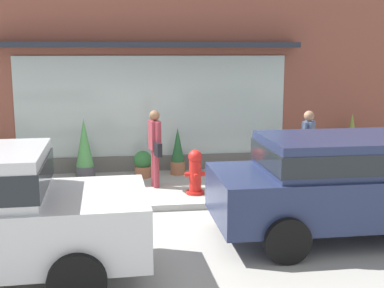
{
  "coord_description": "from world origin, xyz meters",
  "views": [
    {
      "loc": [
        -0.66,
        -9.14,
        2.87
      ],
      "look_at": [
        0.74,
        1.2,
        0.95
      ],
      "focal_mm": 47.73,
      "sensor_mm": 36.0,
      "label": 1
    }
  ],
  "objects_px": {
    "potted_plant_by_entrance": "(351,142)",
    "fire_hydrant": "(195,172)",
    "pedestrian_passerby": "(308,142)",
    "potted_plant_doorstep": "(84,150)",
    "parked_car_navy": "(350,180)",
    "potted_plant_window_center": "(289,158)",
    "potted_plant_window_right": "(143,164)",
    "potted_plant_window_left": "(178,152)",
    "pedestrian_with_handbag": "(155,143)"
  },
  "relations": [
    {
      "from": "pedestrian_passerby",
      "to": "parked_car_navy",
      "type": "relative_size",
      "value": 0.37
    },
    {
      "from": "potted_plant_window_center",
      "to": "potted_plant_doorstep",
      "type": "height_order",
      "value": "potted_plant_doorstep"
    },
    {
      "from": "fire_hydrant",
      "to": "potted_plant_window_left",
      "type": "xyz_separation_m",
      "value": [
        -0.17,
        1.71,
        0.07
      ]
    },
    {
      "from": "pedestrian_passerby",
      "to": "potted_plant_by_entrance",
      "type": "bearing_deg",
      "value": -9.17
    },
    {
      "from": "potted_plant_doorstep",
      "to": "potted_plant_by_entrance",
      "type": "relative_size",
      "value": 1.02
    },
    {
      "from": "fire_hydrant",
      "to": "potted_plant_window_left",
      "type": "relative_size",
      "value": 0.83
    },
    {
      "from": "pedestrian_with_handbag",
      "to": "potted_plant_window_center",
      "type": "height_order",
      "value": "pedestrian_with_handbag"
    },
    {
      "from": "potted_plant_window_right",
      "to": "potted_plant_window_left",
      "type": "bearing_deg",
      "value": 11.72
    },
    {
      "from": "fire_hydrant",
      "to": "pedestrian_passerby",
      "type": "relative_size",
      "value": 0.56
    },
    {
      "from": "pedestrian_passerby",
      "to": "pedestrian_with_handbag",
      "type": "bearing_deg",
      "value": 122.34
    },
    {
      "from": "parked_car_navy",
      "to": "potted_plant_by_entrance",
      "type": "xyz_separation_m",
      "value": [
        2.12,
        4.52,
        -0.26
      ]
    },
    {
      "from": "potted_plant_window_left",
      "to": "potted_plant_by_entrance",
      "type": "relative_size",
      "value": 0.81
    },
    {
      "from": "potted_plant_window_center",
      "to": "potted_plant_by_entrance",
      "type": "bearing_deg",
      "value": 0.67
    },
    {
      "from": "parked_car_navy",
      "to": "potted_plant_doorstep",
      "type": "bearing_deg",
      "value": 134.79
    },
    {
      "from": "potted_plant_by_entrance",
      "to": "pedestrian_with_handbag",
      "type": "bearing_deg",
      "value": -165.91
    },
    {
      "from": "pedestrian_with_handbag",
      "to": "parked_car_navy",
      "type": "relative_size",
      "value": 0.37
    },
    {
      "from": "potted_plant_window_right",
      "to": "potted_plant_window_center",
      "type": "relative_size",
      "value": 1.05
    },
    {
      "from": "potted_plant_window_right",
      "to": "potted_plant_window_left",
      "type": "relative_size",
      "value": 0.56
    },
    {
      "from": "pedestrian_with_handbag",
      "to": "potted_plant_window_left",
      "type": "bearing_deg",
      "value": 137.19
    },
    {
      "from": "potted_plant_window_center",
      "to": "potted_plant_doorstep",
      "type": "distance_m",
      "value": 4.88
    },
    {
      "from": "pedestrian_with_handbag",
      "to": "pedestrian_passerby",
      "type": "relative_size",
      "value": 1.01
    },
    {
      "from": "fire_hydrant",
      "to": "potted_plant_window_left",
      "type": "bearing_deg",
      "value": 95.63
    },
    {
      "from": "potted_plant_doorstep",
      "to": "potted_plant_window_left",
      "type": "distance_m",
      "value": 2.13
    },
    {
      "from": "potted_plant_doorstep",
      "to": "potted_plant_by_entrance",
      "type": "distance_m",
      "value": 6.46
    },
    {
      "from": "potted_plant_window_center",
      "to": "potted_plant_doorstep",
      "type": "relative_size",
      "value": 0.42
    },
    {
      "from": "potted_plant_window_right",
      "to": "potted_plant_by_entrance",
      "type": "relative_size",
      "value": 0.45
    },
    {
      "from": "pedestrian_with_handbag",
      "to": "potted_plant_window_left",
      "type": "xyz_separation_m",
      "value": [
        0.59,
        1.09,
        -0.42
      ]
    },
    {
      "from": "pedestrian_passerby",
      "to": "potted_plant_window_left",
      "type": "bearing_deg",
      "value": 99.75
    },
    {
      "from": "potted_plant_window_right",
      "to": "potted_plant_by_entrance",
      "type": "height_order",
      "value": "potted_plant_by_entrance"
    },
    {
      "from": "potted_plant_window_right",
      "to": "potted_plant_doorstep",
      "type": "bearing_deg",
      "value": 177.04
    },
    {
      "from": "potted_plant_window_center",
      "to": "potted_plant_window_left",
      "type": "height_order",
      "value": "potted_plant_window_left"
    },
    {
      "from": "potted_plant_window_left",
      "to": "potted_plant_window_center",
      "type": "bearing_deg",
      "value": 2.63
    },
    {
      "from": "parked_car_navy",
      "to": "potted_plant_window_center",
      "type": "xyz_separation_m",
      "value": [
        0.53,
        4.5,
        -0.62
      ]
    },
    {
      "from": "parked_car_navy",
      "to": "potted_plant_window_left",
      "type": "relative_size",
      "value": 4.0
    },
    {
      "from": "fire_hydrant",
      "to": "parked_car_navy",
      "type": "relative_size",
      "value": 0.21
    },
    {
      "from": "parked_car_navy",
      "to": "fire_hydrant",
      "type": "bearing_deg",
      "value": 126.73
    },
    {
      "from": "pedestrian_with_handbag",
      "to": "parked_car_navy",
      "type": "height_order",
      "value": "pedestrian_with_handbag"
    },
    {
      "from": "potted_plant_window_center",
      "to": "potted_plant_doorstep",
      "type": "xyz_separation_m",
      "value": [
        -4.86,
        -0.23,
        0.38
      ]
    },
    {
      "from": "parked_car_navy",
      "to": "potted_plant_window_left",
      "type": "height_order",
      "value": "parked_car_navy"
    },
    {
      "from": "potted_plant_window_center",
      "to": "potted_plant_doorstep",
      "type": "bearing_deg",
      "value": -177.31
    },
    {
      "from": "pedestrian_passerby",
      "to": "potted_plant_doorstep",
      "type": "bearing_deg",
      "value": 112.71
    },
    {
      "from": "potted_plant_by_entrance",
      "to": "potted_plant_window_right",
      "type": "bearing_deg",
      "value": -176.5
    },
    {
      "from": "potted_plant_window_right",
      "to": "potted_plant_window_center",
      "type": "xyz_separation_m",
      "value": [
        3.56,
        0.3,
        -0.03
      ]
    },
    {
      "from": "potted_plant_window_left",
      "to": "potted_plant_by_entrance",
      "type": "distance_m",
      "value": 4.33
    },
    {
      "from": "pedestrian_with_handbag",
      "to": "potted_plant_doorstep",
      "type": "xyz_separation_m",
      "value": [
        -1.53,
        0.99,
        -0.28
      ]
    },
    {
      "from": "potted_plant_by_entrance",
      "to": "fire_hydrant",
      "type": "bearing_deg",
      "value": -155.97
    },
    {
      "from": "fire_hydrant",
      "to": "potted_plant_window_center",
      "type": "bearing_deg",
      "value": 35.57
    },
    {
      "from": "potted_plant_doorstep",
      "to": "potted_plant_window_left",
      "type": "relative_size",
      "value": 1.25
    },
    {
      "from": "parked_car_navy",
      "to": "pedestrian_passerby",
      "type": "bearing_deg",
      "value": 81.35
    },
    {
      "from": "parked_car_navy",
      "to": "potted_plant_window_center",
      "type": "distance_m",
      "value": 4.58
    }
  ]
}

